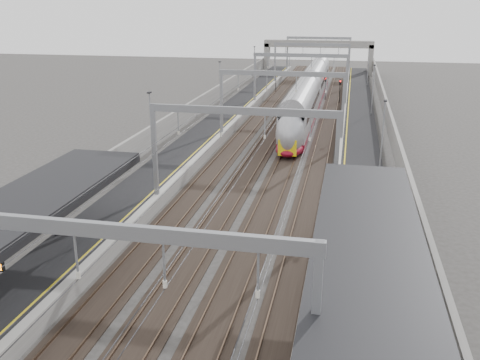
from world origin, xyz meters
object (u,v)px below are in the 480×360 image
at_px(overbridge, 318,48).
at_px(bench, 374,311).
at_px(train, 308,98).
at_px(signal_green, 276,78).

xyz_separation_m(overbridge, bench, (8.48, -91.61, -3.71)).
height_order(train, signal_green, train).
xyz_separation_m(overbridge, signal_green, (-5.20, -24.36, -2.89)).
relative_size(train, signal_green, 14.39).
height_order(overbridge, bench, overbridge).
xyz_separation_m(train, signal_green, (-6.70, 16.79, 0.29)).
bearing_deg(train, signal_green, 111.76).
relative_size(overbridge, train, 0.44).
bearing_deg(bench, overbridge, 95.29).
bearing_deg(overbridge, train, -87.91).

